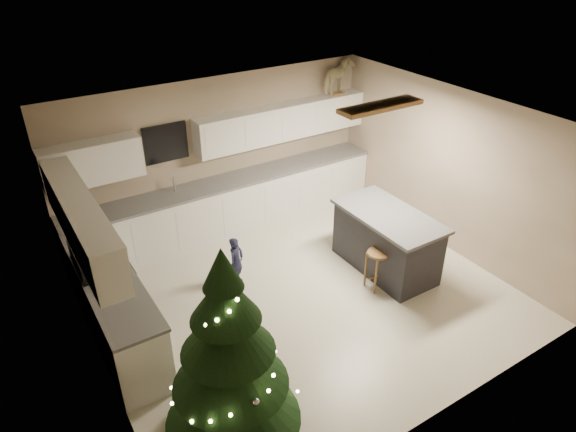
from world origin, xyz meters
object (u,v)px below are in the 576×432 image
object	(u,v)px
island	(386,241)
toddler	(236,261)
rocking_horse	(338,76)
christmas_tree	(230,366)
bar_stool	(378,261)

from	to	relation	value
island	toddler	size ratio (longest dim) A/B	2.22
rocking_horse	christmas_tree	bearing A→B (deg)	108.33
toddler	rocking_horse	distance (m)	3.84
toddler	bar_stool	bearing A→B (deg)	-65.23
bar_stool	rocking_horse	xyz separation A→B (m)	(1.26, 2.74, 1.86)
bar_stool	rocking_horse	world-z (taller)	rocking_horse
bar_stool	christmas_tree	xyz separation A→B (m)	(-2.89, -1.10, 0.50)
island	toddler	world-z (taller)	island
christmas_tree	island	bearing A→B (deg)	22.98
bar_stool	toddler	size ratio (longest dim) A/B	0.80
toddler	rocking_horse	bearing A→B (deg)	-1.93
toddler	rocking_horse	size ratio (longest dim) A/B	1.01
christmas_tree	rocking_horse	world-z (taller)	rocking_horse
island	bar_stool	size ratio (longest dim) A/B	2.79
bar_stool	toddler	world-z (taller)	toddler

